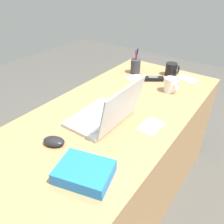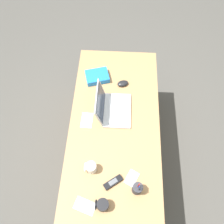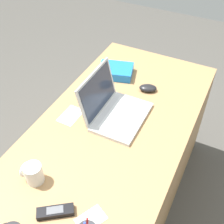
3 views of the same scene
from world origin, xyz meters
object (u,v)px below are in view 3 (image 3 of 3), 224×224
(coffee_mug_white, at_px, (33,173))
(snack_bag, at_px, (116,71))
(laptop, at_px, (114,109))
(cordless_phone, at_px, (55,212))
(computer_mouse, at_px, (148,88))

(coffee_mug_white, height_order, snack_bag, coffee_mug_white)
(laptop, xyz_separation_m, coffee_mug_white, (-0.49, 0.12, -0.00))
(laptop, bearing_deg, cordless_phone, -176.24)
(laptop, relative_size, coffee_mug_white, 3.51)
(cordless_phone, relative_size, snack_bag, 0.70)
(snack_bag, bearing_deg, computer_mouse, -104.13)
(laptop, height_order, cordless_phone, laptop)
(laptop, distance_m, snack_bag, 0.36)
(computer_mouse, bearing_deg, laptop, 142.61)
(laptop, distance_m, coffee_mug_white, 0.51)
(computer_mouse, relative_size, snack_bag, 0.49)
(computer_mouse, bearing_deg, snack_bag, 55.28)
(laptop, bearing_deg, computer_mouse, -16.81)
(laptop, bearing_deg, coffee_mug_white, 165.83)
(computer_mouse, height_order, coffee_mug_white, coffee_mug_white)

